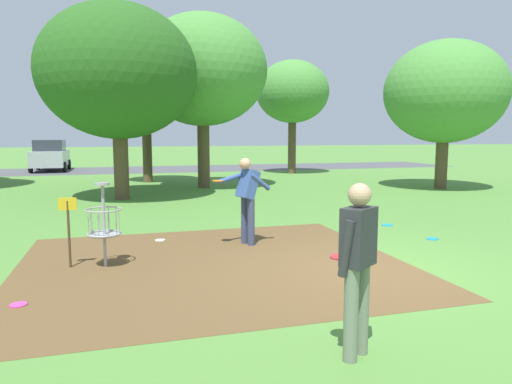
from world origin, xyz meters
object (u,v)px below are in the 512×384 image
object	(u,v)px
disc_golf_basket	(100,221)
frisbee_mid_grass	(160,240)
frisbee_by_tee	(18,305)
tree_mid_center	(146,96)
player_foreground_watching	(358,260)
player_throwing	(247,195)
parked_car_leftmost	(50,155)
tree_near_right	(118,72)
tree_mid_right	(445,92)
tree_near_left	(202,71)
tree_mid_left	(292,92)
frisbee_far_left	(432,239)
frisbee_far_right	(387,225)

from	to	relation	value
disc_golf_basket	frisbee_mid_grass	bearing A→B (deg)	56.84
frisbee_by_tee	tree_mid_center	size ratio (longest dim) A/B	0.04
player_foreground_watching	player_throwing	size ratio (longest dim) A/B	1.00
frisbee_by_tee	parked_car_leftmost	xyz separation A→B (m)	(-2.73, 23.84, 0.91)
disc_golf_basket	frisbee_mid_grass	size ratio (longest dim) A/B	6.83
disc_golf_basket	tree_mid_center	bearing A→B (deg)	83.75
tree_near_right	tree_mid_right	world-z (taller)	tree_near_right
tree_near_left	tree_mid_right	world-z (taller)	tree_near_left
disc_golf_basket	tree_mid_left	distance (m)	19.47
parked_car_leftmost	tree_mid_right	bearing A→B (deg)	-41.37
frisbee_far_left	tree_mid_right	bearing A→B (deg)	51.56
frisbee_far_left	tree_mid_center	size ratio (longest dim) A/B	0.04
tree_near_left	tree_mid_center	distance (m)	3.68
frisbee_mid_grass	tree_mid_left	distance (m)	17.72
tree_mid_center	frisbee_far_left	bearing A→B (deg)	-69.89
player_throwing	parked_car_leftmost	world-z (taller)	parked_car_leftmost
frisbee_by_tee	frisbee_mid_grass	bearing A→B (deg)	57.72
frisbee_far_left	disc_golf_basket	bearing A→B (deg)	-178.21
frisbee_mid_grass	tree_near_right	size ratio (longest dim) A/B	0.03
frisbee_far_left	frisbee_by_tee	bearing A→B (deg)	-166.68
player_throwing	disc_golf_basket	bearing A→B (deg)	-162.85
frisbee_far_right	tree_mid_right	size ratio (longest dim) A/B	0.04
tree_mid_center	tree_near_right	bearing A→B (deg)	-101.74
tree_near_left	player_foreground_watching	bearing A→B (deg)	-94.19
disc_golf_basket	tree_near_right	distance (m)	8.98
tree_mid_left	tree_mid_center	world-z (taller)	tree_mid_left
tree_mid_center	tree_mid_right	xyz separation A→B (m)	(11.11, -5.96, -0.09)
player_throwing	tree_near_left	size ratio (longest dim) A/B	0.25
frisbee_far_left	tree_near_right	bearing A→B (deg)	127.27
player_throwing	parked_car_leftmost	distance (m)	22.37
player_foreground_watching	tree_mid_left	world-z (taller)	tree_mid_left
disc_golf_basket	parked_car_leftmost	size ratio (longest dim) A/B	0.33
player_throwing	tree_mid_left	size ratio (longest dim) A/B	0.28
frisbee_far_right	parked_car_leftmost	distance (m)	22.88
tree_near_left	disc_golf_basket	bearing A→B (deg)	-108.21
frisbee_far_right	tree_near_right	distance (m)	9.83
disc_golf_basket	frisbee_by_tee	size ratio (longest dim) A/B	6.63
tree_near_left	tree_mid_left	world-z (taller)	tree_near_left
player_foreground_watching	tree_mid_center	bearing A→B (deg)	93.15
player_foreground_watching	parked_car_leftmost	xyz separation A→B (m)	(-6.19, 26.27, -0.05)
player_foreground_watching	frisbee_mid_grass	distance (m)	5.89
parked_car_leftmost	frisbee_by_tee	bearing A→B (deg)	-83.46
frisbee_far_left	frisbee_far_right	distance (m)	1.58
frisbee_by_tee	tree_mid_right	bearing A→B (deg)	34.88
tree_mid_center	tree_mid_left	bearing A→B (deg)	18.65
frisbee_far_right	tree_near_left	size ratio (longest dim) A/B	0.04
tree_near_right	tree_mid_left	bearing A→B (deg)	42.07
tree_near_left	tree_mid_center	size ratio (longest dim) A/B	1.28
tree_mid_right	player_foreground_watching	bearing A→B (deg)	-130.42
frisbee_by_tee	tree_near_left	xyz separation A→B (m)	(4.55, 12.49, 4.66)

